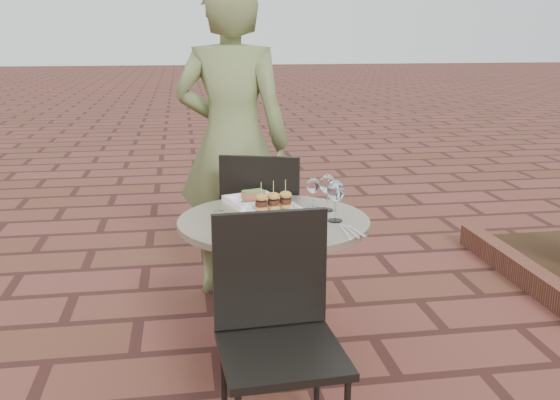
{
  "coord_description": "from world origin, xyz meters",
  "views": [
    {
      "loc": [
        -0.54,
        -2.49,
        1.57
      ],
      "look_at": [
        -0.11,
        0.28,
        0.82
      ],
      "focal_mm": 40.0,
      "sensor_mm": 36.0,
      "label": 1
    }
  ],
  "objects": [
    {
      "name": "cafe_table",
      "position": [
        -0.14,
        0.28,
        0.48
      ],
      "size": [
        0.9,
        0.9,
        0.73
      ],
      "color": "gray",
      "rests_on": "ground"
    },
    {
      "name": "wine_glass_right",
      "position": [
        0.14,
        0.2,
        0.87
      ],
      "size": [
        0.08,
        0.08,
        0.19
      ],
      "color": "white",
      "rests_on": "cafe_table"
    },
    {
      "name": "plate_tuna",
      "position": [
        -0.18,
        0.02,
        0.74
      ],
      "size": [
        0.29,
        0.29,
        0.03
      ],
      "rotation": [
        0.0,
        0.0,
        0.27
      ],
      "color": "white",
      "rests_on": "cafe_table"
    },
    {
      "name": "plate_sliders",
      "position": [
        -0.12,
        0.38,
        0.76
      ],
      "size": [
        0.29,
        0.29,
        0.16
      ],
      "rotation": [
        0.0,
        0.0,
        0.25
      ],
      "color": "white",
      "rests_on": "cafe_table"
    },
    {
      "name": "chair_far",
      "position": [
        -0.11,
        0.89,
        0.55
      ],
      "size": [
        0.55,
        0.55,
        0.93
      ],
      "rotation": [
        0.0,
        0.0,
        2.85
      ],
      "color": "black",
      "rests_on": "ground"
    },
    {
      "name": "diner",
      "position": [
        -0.26,
        1.17,
        0.94
      ],
      "size": [
        0.79,
        0.62,
        1.88
      ],
      "primitive_type": "imported",
      "rotation": [
        0.0,
        0.0,
        2.86
      ],
      "color": "olive",
      "rests_on": "ground"
    },
    {
      "name": "plate_salmon",
      "position": [
        -0.2,
        0.55,
        0.75
      ],
      "size": [
        0.32,
        0.32,
        0.07
      ],
      "rotation": [
        0.0,
        0.0,
        0.31
      ],
      "color": "white",
      "rests_on": "cafe_table"
    },
    {
      "name": "wine_glass_far",
      "position": [
        0.14,
        0.38,
        0.86
      ],
      "size": [
        0.08,
        0.08,
        0.18
      ],
      "color": "white",
      "rests_on": "cafe_table"
    },
    {
      "name": "chair_near",
      "position": [
        -0.23,
        -0.39,
        0.55
      ],
      "size": [
        0.47,
        0.47,
        0.93
      ],
      "rotation": [
        0.0,
        0.0,
        0.06
      ],
      "color": "black",
      "rests_on": "ground"
    },
    {
      "name": "steel_ramekin",
      "position": [
        -0.39,
        0.31,
        0.75
      ],
      "size": [
        0.06,
        0.06,
        0.04
      ],
      "primitive_type": "cylinder",
      "rotation": [
        0.0,
        0.0,
        -0.29
      ],
      "color": "silver",
      "rests_on": "cafe_table"
    },
    {
      "name": "wine_glass_mid",
      "position": [
        0.08,
        0.45,
        0.84
      ],
      "size": [
        0.06,
        0.06,
        0.15
      ],
      "color": "white",
      "rests_on": "cafe_table"
    },
    {
      "name": "ground",
      "position": [
        0.0,
        0.0,
        0.0
      ],
      "size": [
        60.0,
        60.0,
        0.0
      ],
      "primitive_type": "plane",
      "color": "brown",
      "rests_on": "ground"
    },
    {
      "name": "cutlery_set",
      "position": [
        0.17,
        0.03,
        0.73
      ],
      "size": [
        0.12,
        0.22,
        0.0
      ],
      "primitive_type": null,
      "rotation": [
        0.0,
        0.0,
        0.11
      ],
      "color": "silver",
      "rests_on": "cafe_table"
    }
  ]
}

